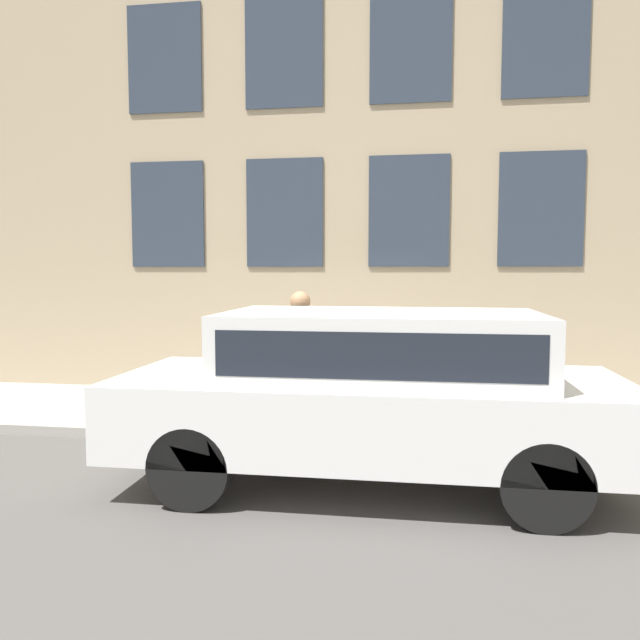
{
  "coord_description": "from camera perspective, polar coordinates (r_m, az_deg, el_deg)",
  "views": [
    {
      "loc": [
        -7.25,
        -1.13,
        2.13
      ],
      "look_at": [
        0.74,
        0.1,
        1.49
      ],
      "focal_mm": 35.0,
      "sensor_mm": 36.0,
      "label": 1
    }
  ],
  "objects": [
    {
      "name": "building_facade",
      "position": [
        10.44,
        2.49,
        14.65
      ],
      "size": [
        0.33,
        40.0,
        7.92
      ],
      "color": "tan",
      "rests_on": "ground_plane"
    },
    {
      "name": "fire_hydrant",
      "position": [
        7.93,
        1.94,
        -6.87
      ],
      "size": [
        0.33,
        0.45,
        0.84
      ],
      "color": "red",
      "rests_on": "sidewalk"
    },
    {
      "name": "parked_truck_white_near",
      "position": [
        6.2,
        4.93,
        -5.96
      ],
      "size": [
        1.99,
        4.91,
        1.73
      ],
      "color": "black",
      "rests_on": "ground_plane"
    },
    {
      "name": "person",
      "position": [
        8.44,
        -1.81,
        -2.02
      ],
      "size": [
        0.42,
        0.28,
        1.72
      ],
      "rotation": [
        0.0,
        0.0,
        0.87
      ],
      "color": "#726651",
      "rests_on": "sidewalk"
    },
    {
      "name": "ground_plane",
      "position": [
        7.64,
        -0.11,
        -11.65
      ],
      "size": [
        80.0,
        80.0,
        0.0
      ],
      "primitive_type": "plane",
      "color": "#514F4C"
    },
    {
      "name": "sidewalk",
      "position": [
        8.97,
        1.3,
        -8.77
      ],
      "size": [
        2.82,
        60.0,
        0.13
      ],
      "color": "#9E9B93",
      "rests_on": "ground_plane"
    }
  ]
}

